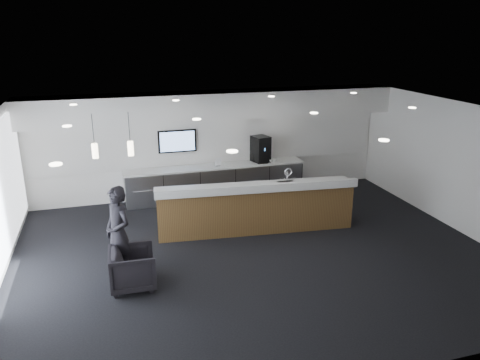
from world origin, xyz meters
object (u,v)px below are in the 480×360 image
object	(u,v)px
armchair	(133,268)
lounge_guest	(119,233)
service_counter	(256,207)
coffee_machine	(261,149)

from	to	relation	value
armchair	lounge_guest	world-z (taller)	lounge_guest
service_counter	lounge_guest	size ratio (longest dim) A/B	2.60
coffee_machine	service_counter	bearing A→B (deg)	-125.57
coffee_machine	lounge_guest	world-z (taller)	lounge_guest
service_counter	lounge_guest	world-z (taller)	lounge_guest
coffee_machine	armchair	size ratio (longest dim) A/B	0.89
service_counter	lounge_guest	xyz separation A→B (m)	(-3.17, -1.32, 0.33)
lounge_guest	coffee_machine	bearing A→B (deg)	102.58
coffee_machine	lounge_guest	xyz separation A→B (m)	(-4.13, -3.81, -0.41)
service_counter	coffee_machine	size ratio (longest dim) A/B	6.38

